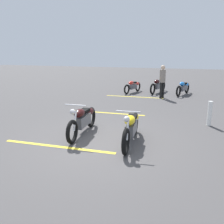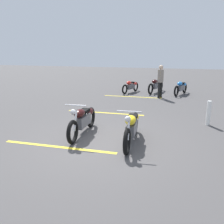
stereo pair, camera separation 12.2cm
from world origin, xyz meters
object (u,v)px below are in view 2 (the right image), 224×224
Objects in this scene: motorcycle_row_far_left at (181,87)px; motorcycle_bright_foreground at (132,126)px; bystander_near_row at (160,80)px; bollard_post at (209,113)px; motorcycle_row_center at (131,86)px; motorcycle_dark_foreground at (83,119)px; motorcycle_row_left at (156,85)px.

motorcycle_bright_foreground is at bearing 9.68° from motorcycle_row_far_left.
bollard_post is (-4.48, -2.14, -0.55)m from bystander_near_row.
motorcycle_row_far_left is at bearing 110.27° from motorcycle_row_center.
motorcycle_dark_foreground reaches higher than bollard_post.
motorcycle_bright_foreground is 1.13× the size of motorcycle_row_far_left.
bystander_near_row reaches higher than motorcycle_row_center.
motorcycle_bright_foreground and motorcycle_dark_foreground have the same top height.
motorcycle_bright_foreground is 1.06× the size of motorcycle_row_left.
motorcycle_row_left is 1.14× the size of motorcycle_row_center.
motorcycle_row_far_left is 1.87m from bystander_near_row.
bystander_near_row reaches higher than motorcycle_bright_foreground.
motorcycle_row_center is 7.02m from bollard_post.
motorcycle_dark_foreground is (0.25, 1.57, 0.00)m from motorcycle_bright_foreground.
motorcycle_row_far_left is at bearing 168.18° from motorcycle_bright_foreground.
motorcycle_row_left is at bearing 22.37° from bollard_post.
bystander_near_row is at bearing 25.48° from bollard_post.
motorcycle_row_far_left is 6.03m from bollard_post.
motorcycle_row_left is (0.28, 1.47, 0.02)m from motorcycle_row_far_left.
motorcycle_bright_foreground reaches higher than bollard_post.
motorcycle_row_center is at bearing -56.99° from motorcycle_row_left.
motorcycle_row_center is at bearing -178.24° from bystander_near_row.
motorcycle_row_center is (-0.19, 2.93, -0.03)m from motorcycle_row_far_left.
motorcycle_row_center is (7.86, 0.32, -0.07)m from motorcycle_dark_foreground.
motorcycle_row_left reaches higher than motorcycle_row_center.
motorcycle_bright_foreground reaches higher than motorcycle_row_center.
motorcycle_row_left is 1.85m from bystander_near_row.
bystander_near_row is (6.85, -0.00, 0.51)m from motorcycle_bright_foreground.
motorcycle_row_far_left is 2.35× the size of bollard_post.
bollard_post is (2.11, -3.71, -0.04)m from motorcycle_dark_foreground.
motorcycle_row_far_left is 1.13× the size of bystander_near_row.
motorcycle_bright_foreground is at bearing 29.72° from motorcycle_row_center.
bystander_near_row is (6.60, -1.57, 0.51)m from motorcycle_dark_foreground.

